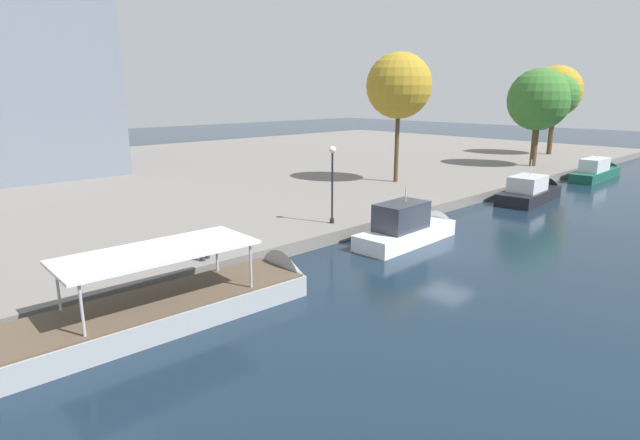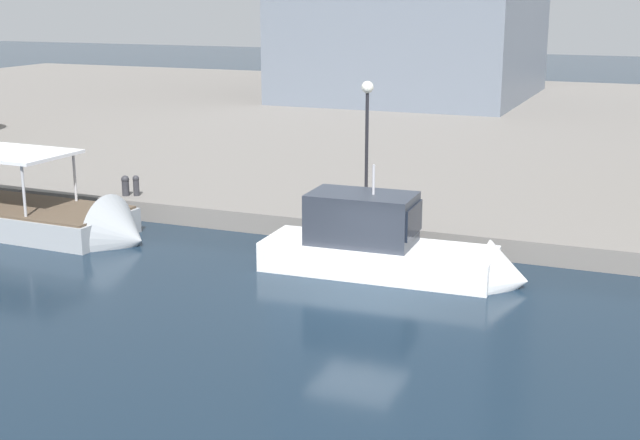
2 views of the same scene
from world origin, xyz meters
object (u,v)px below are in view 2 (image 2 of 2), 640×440
at_px(mooring_bollard_1, 125,185).
at_px(lamp_post, 367,130).
at_px(tour_boat_1, 9,219).
at_px(mooring_bollard_0, 136,185).
at_px(motor_yacht_2, 394,254).

xyz_separation_m(mooring_bollard_1, lamp_post, (9.65, 0.84, 2.60)).
relative_size(tour_boat_1, mooring_bollard_1, 16.13).
bearing_deg(mooring_bollard_0, mooring_bollard_1, -156.78).
height_order(motor_yacht_2, lamp_post, lamp_post).
bearing_deg(mooring_bollard_0, lamp_post, 4.15).
relative_size(motor_yacht_2, mooring_bollard_0, 10.16).
bearing_deg(motor_yacht_2, tour_boat_1, 178.45).
height_order(motor_yacht_2, mooring_bollard_0, motor_yacht_2).
bearing_deg(motor_yacht_2, mooring_bollard_0, 161.06).
distance_m(motor_yacht_2, mooring_bollard_0, 12.20).
bearing_deg(lamp_post, mooring_bollard_0, -175.85).
bearing_deg(mooring_bollard_1, motor_yacht_2, -15.70).
xyz_separation_m(tour_boat_1, lamp_post, (12.40, 4.34, 3.42)).
distance_m(tour_boat_1, motor_yacht_2, 14.80).
bearing_deg(motor_yacht_2, lamp_post, 117.55).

